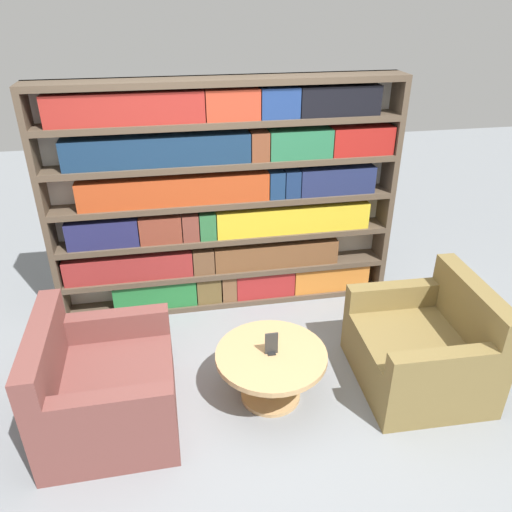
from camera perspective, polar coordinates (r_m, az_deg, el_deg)
ground_plane at (r=3.64m, az=0.02°, el=-17.38°), size 14.00×14.00×0.00m
bookshelf at (r=4.30m, az=-3.50°, el=6.36°), size 2.97×0.30×2.01m
armchair_left at (r=3.55m, az=-17.08°, el=-14.38°), size 0.86×0.95×0.80m
armchair_right at (r=3.91m, az=18.62°, el=-10.11°), size 0.87×0.97×0.80m
coffee_table at (r=3.57m, az=1.73°, el=-12.41°), size 0.78×0.78×0.39m
table_sign at (r=3.45m, az=1.77°, el=-10.10°), size 0.09×0.06×0.17m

